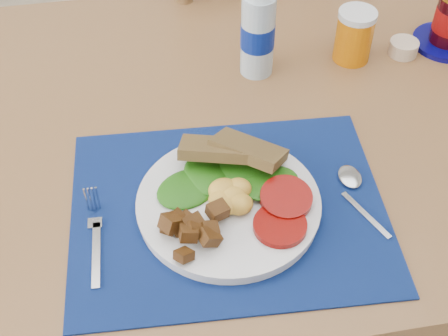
% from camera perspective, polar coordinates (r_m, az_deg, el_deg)
% --- Properties ---
extents(table, '(1.40, 0.90, 0.75)m').
position_cam_1_polar(table, '(1.20, 6.06, 2.11)').
color(table, brown).
rests_on(table, ground).
extents(placemat, '(0.51, 0.41, 0.00)m').
position_cam_1_polar(placemat, '(0.97, 0.41, -3.80)').
color(placemat, black).
rests_on(placemat, table).
extents(breakfast_plate, '(0.28, 0.28, 0.07)m').
position_cam_1_polar(breakfast_plate, '(0.95, 0.13, -3.20)').
color(breakfast_plate, silver).
rests_on(breakfast_plate, placemat).
extents(fork, '(0.02, 0.17, 0.00)m').
position_cam_1_polar(fork, '(0.96, -11.67, -5.96)').
color(fork, '#B2B5BA').
rests_on(fork, placemat).
extents(spoon, '(0.05, 0.16, 0.00)m').
position_cam_1_polar(spoon, '(1.01, 11.88, -1.97)').
color(spoon, '#B2B5BA').
rests_on(spoon, placemat).
extents(water_bottle, '(0.06, 0.06, 0.22)m').
position_cam_1_polar(water_bottle, '(1.17, 3.12, 12.62)').
color(water_bottle, '#ADBFCC').
rests_on(water_bottle, table).
extents(juice_glass, '(0.07, 0.07, 0.10)m').
position_cam_1_polar(juice_glass, '(1.26, 11.79, 11.65)').
color(juice_glass, '#CC6805').
rests_on(juice_glass, table).
extents(ramekin, '(0.06, 0.06, 0.03)m').
position_cam_1_polar(ramekin, '(1.31, 16.09, 10.52)').
color(ramekin, '#CDB396').
rests_on(ramekin, table).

